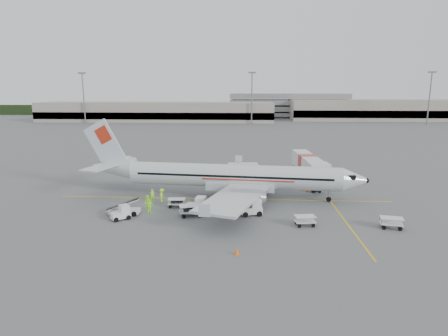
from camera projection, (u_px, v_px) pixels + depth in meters
The scene contains 27 objects.
ground at pixel (223, 199), 49.72m from camera, with size 360.00×360.00×0.00m, color #56595B.
stripe_lead at pixel (223, 199), 49.72m from camera, with size 44.00×0.20×0.01m, color yellow.
stripe_cross at pixel (345, 222), 41.06m from camera, with size 0.20×20.00×0.01m, color yellow.
terminal_west at pixel (157, 112), 178.33m from camera, with size 110.00×22.00×9.00m, color gray, non-canonical shape.
terminal_east at pixel (382, 110), 186.29m from camera, with size 90.00×26.00×10.00m, color gray, non-canonical shape.
parking_garage at pixel (288, 105), 203.25m from camera, with size 62.00×24.00×14.00m, color slate, non-canonical shape.
treeline at pixel (242, 111), 220.22m from camera, with size 300.00×3.00×6.00m, color black, non-canonical shape.
mast_west at pixel (84, 98), 167.09m from camera, with size 3.20×1.20×22.00m, color slate, non-canonical shape.
mast_center at pixel (252, 99), 162.58m from camera, with size 3.20×1.20×22.00m, color slate, non-canonical shape.
mast_east at pixel (429, 99), 158.08m from camera, with size 3.20×1.20×22.00m, color slate, non-canonical shape.
aircraft at pixel (234, 160), 49.39m from camera, with size 36.85×28.88×10.16m, color silver, non-canonical shape.
jet_bridge at pixel (307, 169), 58.28m from camera, with size 3.12×16.64×4.37m, color silver, non-canonical shape.
belt_loader at pixel (124, 204), 43.16m from camera, with size 4.59×1.72×2.48m, color silver, non-canonical shape.
tug_fore at pixel (251, 207), 43.09m from camera, with size 2.42×1.39×1.87m, color silver, non-canonical shape.
tug_mid at pixel (196, 204), 44.25m from camera, with size 2.41×1.38×1.87m, color silver, non-canonical shape.
tug_aft at pixel (120, 213), 41.63m from camera, with size 2.07×1.18×1.60m, color silver, non-canonical shape.
cart_loaded_a at pixel (177, 203), 46.12m from camera, with size 2.08×1.23×1.09m, color silver, non-canonical shape.
cart_loaded_b at pixel (191, 211), 42.76m from camera, with size 2.55×1.51×1.33m, color silver, non-canonical shape.
cart_empty_a at pixel (305, 221), 39.69m from camera, with size 2.14×1.26×1.12m, color silver, non-canonical shape.
cart_empty_b at pixel (391, 223), 38.95m from camera, with size 2.24×1.33×1.17m, color silver, non-canonical shape.
cone_nose at pixel (307, 189), 53.28m from camera, with size 0.41×0.41×0.67m, color orange.
cone_port at pixel (225, 166), 69.73m from camera, with size 0.40×0.40×0.65m, color orange.
cone_stbd at pixel (237, 251), 32.69m from camera, with size 0.43×0.43×0.71m, color orange.
crew_a at pixel (152, 195), 48.64m from camera, with size 0.59×0.39×1.61m, color #95E922.
crew_b at pixel (148, 203), 44.97m from camera, with size 0.88×0.68×1.81m, color #95E922.
crew_c at pixel (162, 195), 48.38m from camera, with size 1.12×0.64×1.74m, color #95E922.
crew_d at pixel (149, 206), 43.59m from camera, with size 1.04×0.43×1.78m, color #95E922.
Camera 1 is at (3.06, -47.78, 14.03)m, focal length 30.00 mm.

